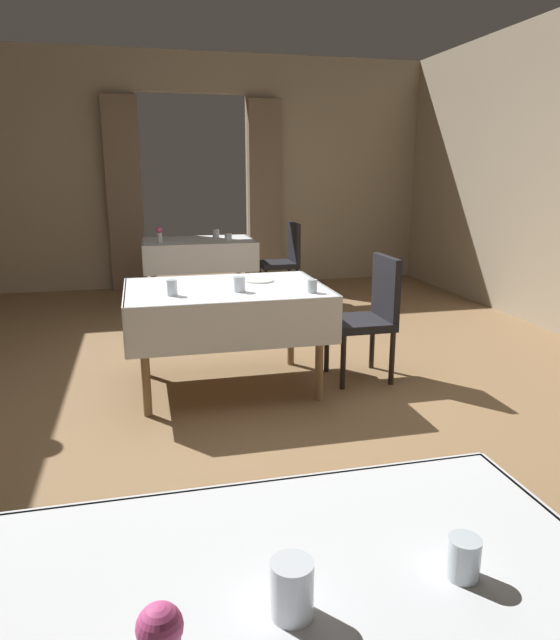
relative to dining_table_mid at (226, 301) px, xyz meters
The scene contains 15 objects.
ground 0.71m from the dining_table_mid, 46.43° to the right, with size 10.08×10.08×0.00m, color olive.
wall_back 4.07m from the dining_table_mid, 87.21° to the left, with size 6.40×0.27×3.00m.
dining_table_mid is the anchor object (origin of this frame).
dining_table_far 2.86m from the dining_table_mid, 88.16° to the left, with size 1.30×0.90×0.75m.
chair_mid_right 1.09m from the dining_table_mid, ahead, with size 0.44×0.44×0.93m.
chair_far_right 3.00m from the dining_table_mid, 67.97° to the left, with size 0.44×0.44×0.93m.
glass_near_c 3.11m from the dining_table_mid, 96.07° to the right, with size 0.08×0.08×0.11m, color silver.
glass_near_d 3.08m from the dining_table_mid, 89.39° to the right, with size 0.07×0.07×0.09m, color silver.
glass_mid_a 0.65m from the dining_table_mid, 31.97° to the right, with size 0.07×0.07×0.09m, color silver.
glass_mid_b 0.25m from the dining_table_mid, 70.28° to the right, with size 0.08×0.08×0.10m, color silver.
plate_mid_c 0.33m from the dining_table_mid, 28.89° to the left, with size 0.22×0.22×0.01m, color white.
glass_mid_d 0.46m from the dining_table_mid, 151.06° to the right, with size 0.07×0.07×0.10m, color silver.
flower_vase_far 2.68m from the dining_table_mid, 97.58° to the left, with size 0.07×0.07×0.18m.
glass_far_b 2.75m from the dining_table_mid, 80.97° to the left, with size 0.08×0.08×0.08m, color silver.
glass_far_c 3.01m from the dining_table_mid, 83.79° to the left, with size 0.08×0.08×0.10m, color silver.
Camera 1 is at (-0.75, -3.75, 1.55)m, focal length 32.38 mm.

